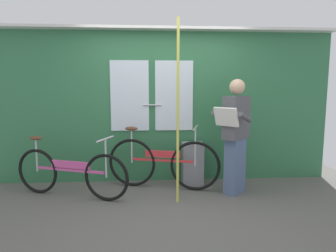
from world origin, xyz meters
The scene contains 7 objects.
ground_plane centered at (0.00, 0.00, -0.02)m, with size 6.37×3.81×0.04m, color #56544F.
train_door_wall centered at (-0.01, 1.10, 1.26)m, with size 5.37×0.28×2.42m.
bicycle_near_door centered at (-1.35, 0.41, 0.35)m, with size 1.65×0.71×0.86m.
bicycle_leaning_behind centered at (-0.06, 0.68, 0.39)m, with size 1.66×0.59×0.95m.
passenger_reading_newspaper centered at (0.96, 0.40, 0.86)m, with size 0.61×0.60×1.63m.
trash_bin_by_wall centered at (0.43, 0.88, 0.33)m, with size 0.32×0.28×0.65m, color gray.
handrail_pole centered at (0.12, 0.13, 1.19)m, with size 0.04×0.04×2.38m, color #C6C14C.
Camera 1 is at (-0.26, -3.65, 1.52)m, focal length 31.68 mm.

